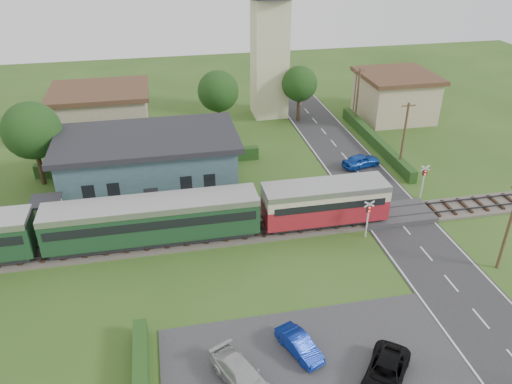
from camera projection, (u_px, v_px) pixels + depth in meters
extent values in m
plane|color=#2D4C19|center=(286.00, 243.00, 38.72)|extent=(120.00, 120.00, 0.00)
cube|color=#4C443D|center=(280.00, 228.00, 40.38)|extent=(76.00, 3.20, 0.20)
cube|color=#3F3F47|center=(282.00, 230.00, 39.61)|extent=(76.00, 0.08, 0.15)
cube|color=#3F3F47|center=(278.00, 220.00, 40.84)|extent=(76.00, 0.08, 0.15)
cube|color=#28282B|center=(405.00, 229.00, 40.44)|extent=(6.00, 70.00, 0.05)
cube|color=#333335|center=(313.00, 366.00, 28.18)|extent=(17.00, 9.00, 0.08)
cube|color=#333335|center=(395.00, 214.00, 42.05)|extent=(6.20, 3.40, 0.45)
cube|color=gray|center=(153.00, 219.00, 41.32)|extent=(30.00, 3.00, 0.45)
cube|color=beige|center=(48.00, 215.00, 39.23)|extent=(2.00, 2.00, 2.40)
cube|color=#232328|center=(45.00, 201.00, 38.60)|extent=(2.30, 2.30, 0.15)
cube|color=#38525C|center=(149.00, 165.00, 45.21)|extent=(15.00, 8.00, 4.80)
cube|color=#232328|center=(146.00, 138.00, 43.91)|extent=(16.00, 9.00, 0.50)
cube|color=#232328|center=(152.00, 199.00, 42.48)|extent=(1.20, 0.12, 2.20)
cube|color=black|center=(88.00, 191.00, 40.97)|extent=(1.00, 0.12, 1.20)
cube|color=black|center=(113.00, 189.00, 41.32)|extent=(1.00, 0.12, 1.20)
cube|color=black|center=(186.00, 182.00, 42.36)|extent=(1.00, 0.12, 1.20)
cube|color=black|center=(209.00, 180.00, 42.71)|extent=(1.00, 0.12, 1.20)
cube|color=#232328|center=(324.00, 218.00, 40.78)|extent=(9.00, 2.20, 0.50)
cube|color=maroon|center=(324.00, 208.00, 40.29)|extent=(10.00, 2.80, 1.80)
cube|color=beige|center=(325.00, 194.00, 39.68)|extent=(10.00, 2.82, 0.90)
cube|color=black|center=(325.00, 198.00, 39.85)|extent=(9.00, 2.88, 0.60)
cube|color=#A5A5A5|center=(326.00, 187.00, 39.36)|extent=(10.00, 2.90, 0.45)
cube|color=#232328|center=(155.00, 237.00, 38.42)|extent=(15.20, 2.20, 0.50)
cube|color=#1B3E24|center=(153.00, 221.00, 37.68)|extent=(16.00, 2.80, 2.60)
cube|color=black|center=(152.00, 216.00, 37.49)|extent=(15.40, 2.86, 0.70)
cube|color=#A5A5A5|center=(151.00, 205.00, 37.00)|extent=(16.00, 2.90, 0.50)
cube|color=beige|center=(270.00, 59.00, 60.09)|extent=(4.00, 4.00, 14.00)
cube|color=tan|center=(102.00, 115.00, 56.25)|extent=(10.00, 8.00, 5.00)
cube|color=#472D1E|center=(99.00, 91.00, 54.91)|extent=(10.80, 8.80, 0.50)
cube|color=tan|center=(395.00, 98.00, 61.48)|extent=(8.00, 8.00, 5.00)
cube|color=#472D1E|center=(398.00, 76.00, 60.13)|extent=(8.80, 8.80, 0.50)
cube|color=#193814|center=(375.00, 141.00, 54.56)|extent=(0.80, 18.00, 1.20)
cube|color=#193814|center=(151.00, 162.00, 49.91)|extent=(22.00, 0.80, 1.30)
cylinder|color=#332316|center=(40.00, 164.00, 46.20)|extent=(0.44, 0.44, 4.12)
sphere|color=#143311|center=(32.00, 131.00, 44.56)|extent=(5.20, 5.20, 5.20)
cylinder|color=#332316|center=(219.00, 118.00, 57.08)|extent=(0.44, 0.44, 3.85)
sphere|color=#143311|center=(218.00, 91.00, 55.56)|extent=(4.60, 4.60, 4.60)
cylinder|color=#332316|center=(299.00, 107.00, 60.60)|extent=(0.44, 0.44, 3.58)
sphere|color=#143311|center=(300.00, 84.00, 59.18)|extent=(4.20, 4.20, 4.20)
cylinder|color=#473321|center=(509.00, 227.00, 34.34)|extent=(0.22, 0.22, 7.00)
cylinder|color=#473321|center=(404.00, 137.00, 48.02)|extent=(0.22, 0.22, 7.00)
cube|color=#473321|center=(409.00, 106.00, 46.45)|extent=(1.40, 0.10, 0.10)
cylinder|color=#473321|center=(357.00, 98.00, 58.27)|extent=(0.22, 0.22, 7.00)
cube|color=#473321|center=(360.00, 71.00, 56.70)|extent=(1.40, 0.10, 0.10)
cylinder|color=silver|center=(367.00, 221.00, 38.75)|extent=(0.12, 0.12, 3.00)
cube|color=#232328|center=(369.00, 209.00, 38.22)|extent=(0.35, 0.18, 0.55)
sphere|color=#FF190C|center=(370.00, 208.00, 38.04)|extent=(0.14, 0.14, 0.14)
sphere|color=#FF190C|center=(369.00, 211.00, 38.19)|extent=(0.14, 0.14, 0.14)
cube|color=silver|center=(369.00, 204.00, 38.02)|extent=(0.84, 0.05, 0.55)
cube|color=silver|center=(369.00, 204.00, 38.02)|extent=(0.84, 0.05, 0.55)
cylinder|color=silver|center=(423.00, 183.00, 44.11)|extent=(0.12, 0.12, 3.00)
cube|color=#232328|center=(425.00, 172.00, 43.57)|extent=(0.35, 0.18, 0.55)
sphere|color=#FF190C|center=(426.00, 171.00, 43.39)|extent=(0.14, 0.14, 0.14)
sphere|color=#FF190C|center=(425.00, 174.00, 43.54)|extent=(0.14, 0.14, 0.14)
cube|color=silver|center=(425.00, 168.00, 43.37)|extent=(0.84, 0.05, 0.55)
cube|color=silver|center=(425.00, 168.00, 43.37)|extent=(0.84, 0.05, 0.55)
cylinder|color=#3F3F47|center=(28.00, 137.00, 50.76)|extent=(0.14, 0.14, 5.00)
sphere|color=orange|center=(23.00, 113.00, 49.54)|extent=(0.30, 0.30, 0.30)
cylinder|color=#3F3F47|center=(355.00, 92.00, 63.35)|extent=(0.14, 0.14, 5.00)
sphere|color=orange|center=(357.00, 73.00, 62.12)|extent=(0.30, 0.30, 0.30)
imported|color=#113FA7|center=(361.00, 161.00, 49.93)|extent=(4.17, 2.48, 1.33)
imported|color=navy|center=(299.00, 345.00, 28.77)|extent=(2.37, 3.60, 1.12)
imported|color=#B9B9B9|center=(241.00, 375.00, 26.81)|extent=(3.43, 4.65, 1.25)
imported|color=black|center=(385.00, 373.00, 26.96)|extent=(4.26, 4.69, 1.21)
imported|color=gray|center=(235.00, 201.00, 41.73)|extent=(0.68, 0.49, 1.74)
imported|color=gray|center=(73.00, 215.00, 39.91)|extent=(0.90, 1.01, 1.72)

